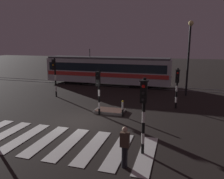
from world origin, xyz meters
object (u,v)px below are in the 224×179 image
traffic_light_corner_near_right (144,105)px  street_lamp_trackside_right (189,49)px  traffic_light_corner_far_left (55,72)px  tram (107,70)px  bollard_island_edge (123,108)px  traffic_light_corner_far_right (177,82)px  traffic_light_median_centre (98,86)px  pedestrian_waiting_at_kerb (125,147)px

traffic_light_corner_near_right → street_lamp_trackside_right: street_lamp_trackside_right is taller
traffic_light_corner_far_left → street_lamp_trackside_right: street_lamp_trackside_right is taller
tram → bollard_island_edge: (4.61, -10.63, -1.19)m
traffic_light_corner_far_right → bollard_island_edge: (-3.38, -2.97, -1.45)m
traffic_light_median_centre → tram: tram is taller
traffic_light_corner_near_right → pedestrian_waiting_at_kerb: 1.94m
street_lamp_trackside_right → tram: (-8.78, 3.29, -2.55)m
traffic_light_median_centre → street_lamp_trackside_right: 9.78m
bollard_island_edge → traffic_light_corner_far_right: bearing=41.3°
tram → bollard_island_edge: size_ratio=13.17×
traffic_light_corner_far_right → bollard_island_edge: bearing=-138.7°
traffic_light_corner_far_right → traffic_light_corner_near_right: (-1.22, -7.82, 0.27)m
street_lamp_trackside_right → tram: street_lamp_trackside_right is taller
traffic_light_corner_far_right → traffic_light_corner_far_left: size_ratio=0.86×
street_lamp_trackside_right → bollard_island_edge: 9.23m
bollard_island_edge → traffic_light_median_centre: bearing=-172.8°
street_lamp_trackside_right → traffic_light_median_centre: bearing=-127.6°
traffic_light_corner_near_right → traffic_light_corner_far_right: bearing=81.1°
traffic_light_corner_far_right → street_lamp_trackside_right: (0.79, 4.37, 2.28)m
traffic_light_corner_far_right → traffic_light_corner_near_right: traffic_light_corner_near_right is taller
traffic_light_median_centre → bollard_island_edge: traffic_light_median_centre is taller
traffic_light_median_centre → traffic_light_corner_far_left: size_ratio=0.88×
street_lamp_trackside_right → bollard_island_edge: size_ratio=6.04×
bollard_island_edge → street_lamp_trackside_right: bearing=60.4°
traffic_light_corner_far_left → bollard_island_edge: traffic_light_corner_far_left is taller
pedestrian_waiting_at_kerb → bollard_island_edge: 6.30m
traffic_light_corner_far_right → tram: 11.07m
traffic_light_corner_far_left → bollard_island_edge: bearing=-26.2°
traffic_light_median_centre → street_lamp_trackside_right: street_lamp_trackside_right is taller
traffic_light_corner_far_right → pedestrian_waiting_at_kerb: (-1.73, -9.05, -1.14)m
bollard_island_edge → tram: bearing=113.4°
traffic_light_median_centre → bollard_island_edge: bearing=7.2°
traffic_light_corner_near_right → bollard_island_edge: (-2.16, 4.85, -1.73)m
traffic_light_corner_far_left → street_lamp_trackside_right: bearing=18.2°
traffic_light_median_centre → street_lamp_trackside_right: (5.81, 7.55, 2.24)m
traffic_light_corner_far_right → street_lamp_trackside_right: street_lamp_trackside_right is taller
tram → pedestrian_waiting_at_kerb: 17.86m
traffic_light_median_centre → traffic_light_corner_far_left: 6.79m
traffic_light_corner_far_right → tram: bearing=136.2°
bollard_island_edge → traffic_light_corner_near_right: bearing=-66.0°
traffic_light_corner_near_right → bollard_island_edge: 5.58m
traffic_light_corner_near_right → bollard_island_edge: bearing=114.0°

